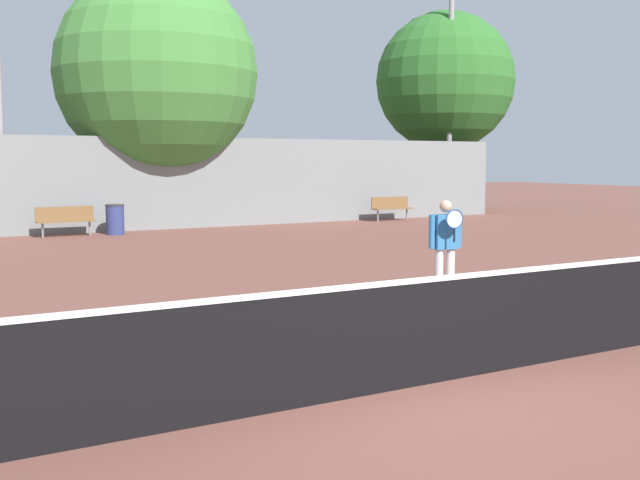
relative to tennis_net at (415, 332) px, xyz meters
The scene contains 10 objects.
ground_plane 0.55m from the tennis_net, ahead, with size 100.00×100.00×0.00m, color brown.
tennis_net is the anchor object (origin of this frame).
tennis_player 4.84m from the tennis_net, 47.59° to the left, with size 0.58×0.44×1.59m.
bench_courtside_near 16.66m from the tennis_net, 90.47° to the left, with size 1.64×0.40×0.87m.
bench_courtside_far 20.16m from the tennis_net, 55.73° to the left, with size 1.61×0.40×0.87m.
light_pole_far_right 24.73m from the tennis_net, 50.05° to the left, with size 0.90×0.60×10.22m.
trash_bin 16.61m from the tennis_net, 85.62° to the left, with size 0.56×0.56×0.91m.
back_fence 17.54m from the tennis_net, 90.00° to the left, with size 33.20×0.06×2.95m.
tree_green_tall 26.31m from the tennis_net, 50.60° to the left, with size 5.91×5.91×8.53m.
tree_green_broad 19.57m from the tennis_net, 79.90° to the left, with size 6.67×6.67×8.40m.
Camera 1 is at (-4.36, -5.81, 2.24)m, focal length 42.00 mm.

